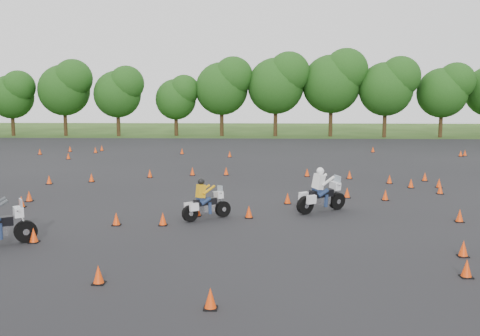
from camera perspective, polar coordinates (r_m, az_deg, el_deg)
The scene contains 6 objects.
ground at distance 21.53m, azimuth -0.39°, elevation -4.59°, with size 140.00×140.00×0.00m, color #2D5119.
asphalt_pad at distance 27.42m, azimuth 0.15°, elevation -1.92°, with size 62.00×62.00×0.00m, color black.
treeline at distance 55.70m, azimuth 4.75°, elevation 7.66°, with size 86.94×32.32×10.33m.
traffic_cones at distance 27.22m, azimuth -0.28°, elevation -1.51°, with size 36.80×33.47×0.45m.
rider_yellow at distance 19.93m, azimuth -3.54°, elevation -3.31°, with size 2.01×0.62×1.55m, color orange, non-canonical shape.
rider_white at distance 21.41m, azimuth 8.65°, elevation -2.27°, with size 2.35×0.72×1.81m, color silver, non-canonical shape.
Camera 1 is at (0.92, -21.02, 4.57)m, focal length 40.00 mm.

